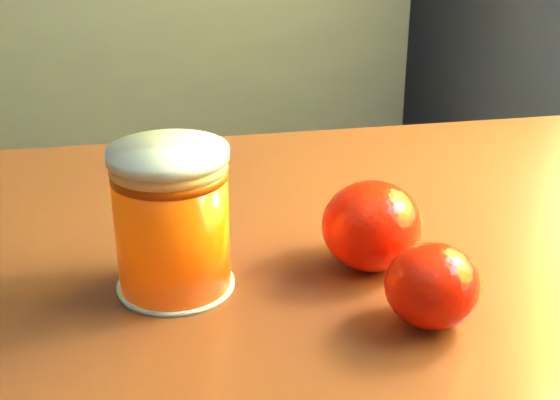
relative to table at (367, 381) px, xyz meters
name	(u,v)px	position (x,y,z in m)	size (l,w,h in m)	color
table	(367,381)	(0.00, 0.00, 0.00)	(1.04, 0.80, 0.71)	brown
juice_glass	(172,221)	(-0.14, 0.04, 0.14)	(0.08, 0.08, 0.10)	#FF4B05
orange_front	(372,226)	(0.01, 0.02, 0.12)	(0.08, 0.08, 0.07)	#F41904
orange_back	(433,286)	(0.01, -0.06, 0.12)	(0.06, 0.06, 0.06)	#F41904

